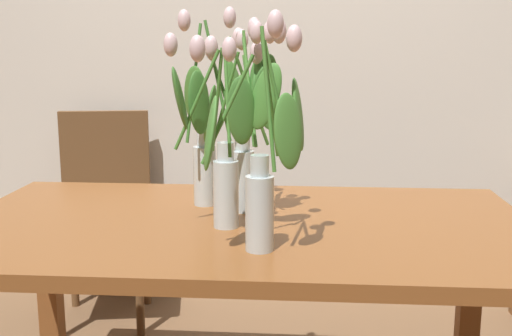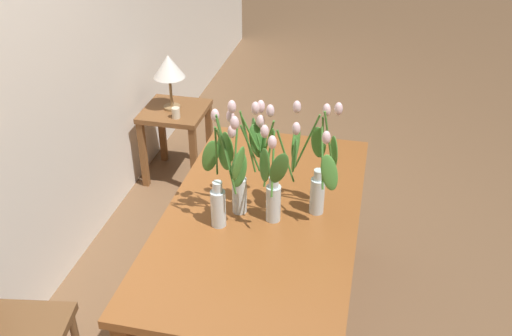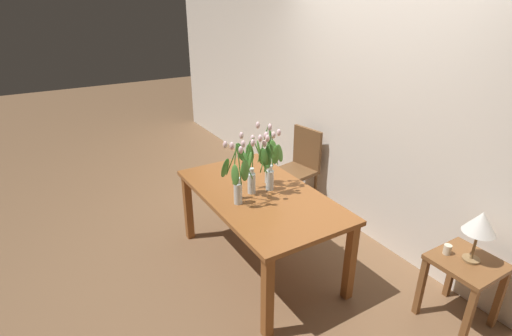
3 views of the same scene
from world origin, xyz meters
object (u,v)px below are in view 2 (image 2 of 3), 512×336
Objects in this scene: tulip_vase_1 at (319,170)px; side_table at (176,124)px; dining_table at (262,228)px; tulip_vase_3 at (222,177)px; pillar_candle at (176,113)px; tulip_vase_2 at (246,169)px; table_lamp at (169,68)px; tulip_vase_0 at (274,177)px.

side_table is (1.28, 1.17, -0.53)m from tulip_vase_1.
dining_table is at bearing -145.51° from side_table.
tulip_vase_3 is 1.54m from pillar_candle.
tulip_vase_1 is 1.64m from pillar_candle.
tulip_vase_3 is (-0.10, 0.09, 0.00)m from tulip_vase_2.
tulip_vase_2 is at bearing -41.22° from tulip_vase_3.
pillar_candle is (-0.13, -0.06, 0.16)m from side_table.
pillar_candle is (1.22, 0.79, -0.39)m from tulip_vase_2.
tulip_vase_2 reaches higher than table_lamp.
tulip_vase_3 reaches higher than side_table.
tulip_vase_2 reaches higher than tulip_vase_0.
tulip_vase_1 is 1.39× the size of table_lamp.
tulip_vase_2 is 1.62m from table_lamp.
tulip_vase_3 is 1.72m from side_table.
table_lamp is 5.31× the size of pillar_candle.
tulip_vase_3 is at bearing 112.41° from tulip_vase_1.
pillar_candle is (-0.14, -0.08, -0.27)m from table_lamp.
side_table is at bearing 32.33° from tulip_vase_2.
tulip_vase_2 reaches higher than pillar_candle.
table_lamp is at bearing 68.13° from side_table.
tulip_vase_1 reaches higher than pillar_candle.
tulip_vase_1 is 0.44m from tulip_vase_3.
tulip_vase_2 is 7.39× the size of pillar_candle.
tulip_vase_1 is at bearing -135.96° from pillar_candle.
tulip_vase_3 reaches higher than tulip_vase_0.
table_lamp is (1.40, 1.01, -0.12)m from tulip_vase_0.
side_table is at bearing 27.88° from tulip_vase_3.
tulip_vase_3 reaches higher than dining_table.
pillar_candle is (1.26, 0.93, -0.39)m from tulip_vase_0.
side_table is (1.39, 0.99, -0.54)m from tulip_vase_0.
pillar_candle is (1.32, 0.71, -0.39)m from tulip_vase_3.
tulip_vase_0 is 0.99× the size of side_table.
tulip_vase_2 is (0.00, 0.07, 0.32)m from dining_table.
tulip_vase_1 is at bearing -137.21° from table_lamp.
pillar_candle reaches higher than side_table.
pillar_candle is at bearing -149.87° from table_lamp.
tulip_vase_2 is 1.01× the size of side_table.
side_table is 1.38× the size of table_lamp.
tulip_vase_2 is 1.68m from side_table.
tulip_vase_3 is at bearing -151.64° from table_lamp.
tulip_vase_3 is 7.83× the size of pillar_candle.
tulip_vase_1 is at bearing -78.00° from tulip_vase_2.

